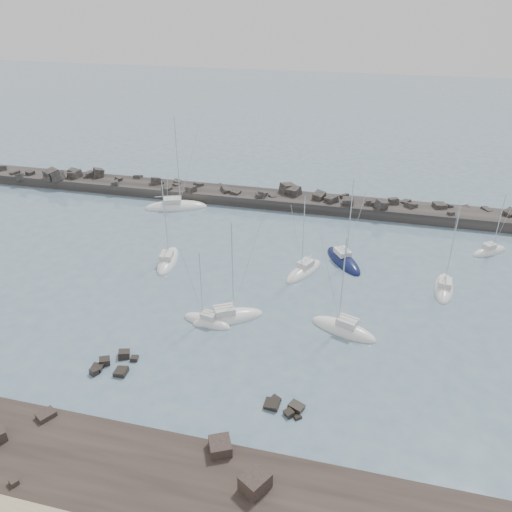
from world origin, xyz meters
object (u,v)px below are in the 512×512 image
(sailboat_5, at_px, (304,271))
(sailboat_8, at_px, (343,330))
(sailboat_2, at_px, (168,261))
(sailboat_4, at_px, (207,322))
(sailboat_7, at_px, (343,261))
(sailboat_11, at_px, (489,252))
(sailboat_6, at_px, (228,318))
(sailboat_9, at_px, (444,288))
(sailboat_3, at_px, (176,207))

(sailboat_5, xyz_separation_m, sailboat_8, (6.51, -12.11, 0.02))
(sailboat_2, relative_size, sailboat_8, 1.01)
(sailboat_2, xyz_separation_m, sailboat_4, (10.22, -12.59, -0.00))
(sailboat_4, distance_m, sailboat_7, 23.47)
(sailboat_7, bearing_deg, sailboat_5, -139.25)
(sailboat_11, bearing_deg, sailboat_6, -142.16)
(sailboat_6, height_order, sailboat_8, sailboat_6)
(sailboat_7, height_order, sailboat_9, sailboat_7)
(sailboat_5, bearing_deg, sailboat_4, -122.60)
(sailboat_4, xyz_separation_m, sailboat_6, (2.18, 1.31, 0.01))
(sailboat_9, bearing_deg, sailboat_5, -179.90)
(sailboat_5, relative_size, sailboat_11, 1.23)
(sailboat_8, xyz_separation_m, sailboat_11, (19.26, 24.50, -0.01))
(sailboat_8, relative_size, sailboat_11, 1.27)
(sailboat_8, bearing_deg, sailboat_3, 137.96)
(sailboat_6, xyz_separation_m, sailboat_9, (25.41, 13.11, -0.01))
(sailboat_4, bearing_deg, sailboat_3, 117.88)
(sailboat_3, height_order, sailboat_9, sailboat_3)
(sailboat_3, relative_size, sailboat_11, 1.71)
(sailboat_4, relative_size, sailboat_5, 0.81)
(sailboat_2, xyz_separation_m, sailboat_11, (45.18, 14.18, 0.01))
(sailboat_2, distance_m, sailboat_5, 19.50)
(sailboat_3, distance_m, sailboat_4, 35.57)
(sailboat_6, height_order, sailboat_7, sailboat_7)
(sailboat_4, bearing_deg, sailboat_2, 129.05)
(sailboat_2, bearing_deg, sailboat_9, 2.75)
(sailboat_5, distance_m, sailboat_9, 18.40)
(sailboat_7, bearing_deg, sailboat_9, -17.72)
(sailboat_11, bearing_deg, sailboat_3, 174.83)
(sailboat_7, xyz_separation_m, sailboat_8, (1.51, -16.42, 0.01))
(sailboat_3, distance_m, sailboat_8, 43.55)
(sailboat_2, xyz_separation_m, sailboat_9, (37.81, 1.82, -0.00))
(sailboat_8, xyz_separation_m, sailboat_9, (11.89, 12.14, -0.02))
(sailboat_3, xyz_separation_m, sailboat_5, (25.83, -17.06, -0.00))
(sailboat_4, distance_m, sailboat_6, 2.54)
(sailboat_2, distance_m, sailboat_6, 16.77)
(sailboat_9, bearing_deg, sailboat_2, -177.25)
(sailboat_6, distance_m, sailboat_7, 21.14)
(sailboat_3, bearing_deg, sailboat_5, -33.44)
(sailboat_2, bearing_deg, sailboat_5, 5.26)
(sailboat_4, height_order, sailboat_11, sailboat_11)
(sailboat_7, distance_m, sailboat_11, 22.28)
(sailboat_5, xyz_separation_m, sailboat_11, (25.77, 12.39, 0.00))
(sailboat_4, distance_m, sailboat_5, 17.07)
(sailboat_4, distance_m, sailboat_11, 44.04)
(sailboat_7, xyz_separation_m, sailboat_9, (13.39, -4.28, -0.01))
(sailboat_9, xyz_separation_m, sailboat_11, (7.37, 12.36, 0.01))
(sailboat_4, xyz_separation_m, sailboat_5, (9.20, 14.38, 0.00))
(sailboat_9, relative_size, sailboat_11, 1.21)
(sailboat_8, bearing_deg, sailboat_2, 158.30)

